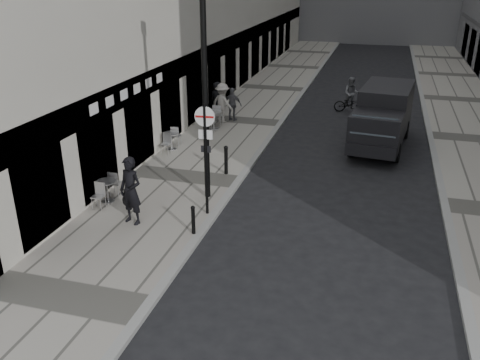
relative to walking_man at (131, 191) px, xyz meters
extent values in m
cube|color=#9A978B|center=(0.14, 11.50, -1.09)|extent=(4.00, 60.00, 0.12)
cube|color=#9A978B|center=(11.14, 11.50, -1.09)|extent=(4.00, 60.00, 0.12)
imported|color=black|center=(0.00, 0.00, 0.00)|extent=(0.86, 0.68, 2.06)
cylinder|color=black|center=(1.94, 1.18, 0.72)|extent=(0.09, 0.09, 3.50)
cylinder|color=white|center=(1.94, 1.18, 2.07)|extent=(0.60, 0.08, 0.60)
cube|color=#B21414|center=(1.94, 1.16, 2.07)|extent=(0.55, 0.06, 0.06)
cube|color=white|center=(1.94, 1.21, 1.52)|extent=(0.42, 0.06, 0.28)
cylinder|color=black|center=(1.54, 2.39, 2.38)|extent=(0.18, 0.18, 6.83)
cylinder|color=black|center=(1.54, 4.47, -0.52)|extent=(0.14, 0.14, 1.01)
cylinder|color=black|center=(1.99, -0.16, -0.62)|extent=(0.11, 0.11, 0.82)
cylinder|color=black|center=(5.88, 7.95, -0.76)|extent=(0.37, 0.81, 0.79)
cylinder|color=black|center=(7.60, 7.74, -0.76)|extent=(0.37, 0.81, 0.79)
cylinder|color=black|center=(6.28, 11.27, -0.76)|extent=(0.37, 0.81, 0.79)
cylinder|color=black|center=(8.00, 11.06, -0.76)|extent=(0.37, 0.81, 0.79)
cube|color=black|center=(7.04, 10.39, 0.37)|extent=(2.37, 3.75, 1.97)
cube|color=black|center=(6.73, 7.75, 0.08)|extent=(2.16, 1.99, 1.38)
cube|color=#1E2328|center=(6.64, 7.02, 0.47)|extent=(1.75, 0.55, 0.73)
imported|color=black|center=(5.28, 14.95, -0.70)|extent=(1.77, 0.71, 0.91)
imported|color=slate|center=(5.28, 14.95, -0.14)|extent=(0.88, 0.70, 1.72)
imported|color=#5A5A5F|center=(-0.22, 11.31, -0.21)|extent=(1.01, 0.53, 1.64)
imported|color=beige|center=(-0.62, 10.93, -0.08)|extent=(1.41, 1.14, 1.91)
imported|color=black|center=(-1.46, 12.66, -0.24)|extent=(0.87, 0.67, 1.59)
cylinder|color=silver|center=(-1.46, 6.44, -1.02)|extent=(0.42, 0.42, 0.03)
cylinder|color=silver|center=(-1.46, 6.44, -0.67)|extent=(0.06, 0.06, 0.70)
cylinder|color=silver|center=(-1.46, 6.44, -0.32)|extent=(0.66, 0.66, 0.03)
cylinder|color=#B0B0B2|center=(-1.46, 1.12, -1.02)|extent=(0.42, 0.42, 0.03)
cylinder|color=#B0B0B2|center=(-1.46, 1.12, -0.67)|extent=(0.06, 0.06, 0.70)
cylinder|color=#B0B0B2|center=(-1.46, 1.12, -0.32)|extent=(0.66, 0.66, 0.03)
cylinder|color=silver|center=(-0.68, 9.70, -1.02)|extent=(0.49, 0.49, 0.03)
cylinder|color=silver|center=(-0.68, 9.70, -0.61)|extent=(0.07, 0.07, 0.83)
cylinder|color=silver|center=(-0.68, 9.70, -0.19)|extent=(0.78, 0.78, 0.03)
camera|label=1|loc=(6.74, -12.20, 6.06)|focal=38.00mm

